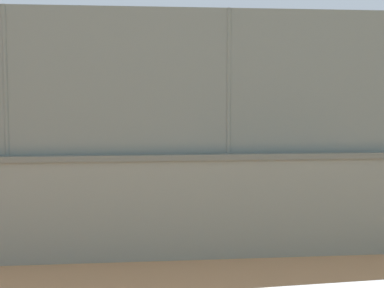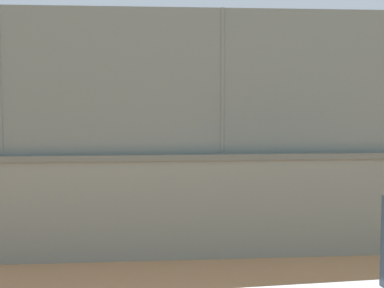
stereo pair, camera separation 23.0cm
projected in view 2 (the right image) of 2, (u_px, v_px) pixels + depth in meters
The scene contains 7 objects.
ground_plane at pixel (259, 166), 18.74m from camera, with size 260.00×260.00×0.00m, color tan.
perimeter_wall at pixel (222, 204), 8.12m from camera, with size 24.65×1.18×1.47m.
fence_panel_on_wall at pixel (222, 81), 7.98m from camera, with size 24.21×0.84×2.01m.
player_baseline_waiting at pixel (203, 137), 18.22m from camera, with size 1.13×0.82×1.65m.
player_crossing_court at pixel (159, 148), 15.30m from camera, with size 0.70×1.03×1.53m.
sports_ball at pixel (239, 173), 16.21m from camera, with size 0.23×0.23×0.23m, color yellow.
courtside_bench at pixel (55, 207), 9.42m from camera, with size 1.61×0.43×0.87m.
Camera 2 is at (3.29, 18.45, 2.26)m, focal length 53.80 mm.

